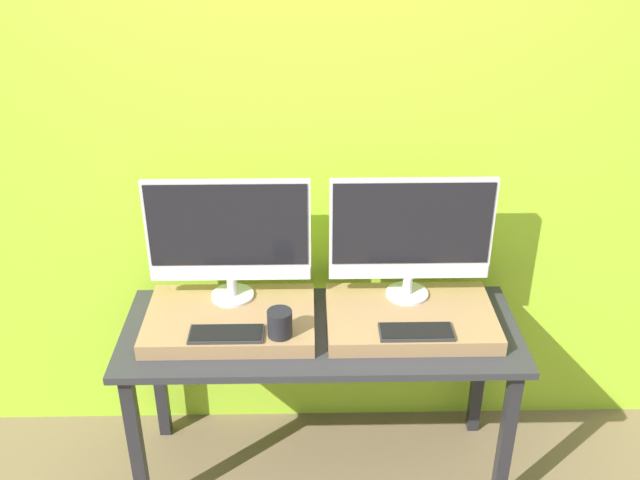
{
  "coord_description": "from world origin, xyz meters",
  "views": [
    {
      "loc": [
        -0.05,
        -2.0,
        2.36
      ],
      "look_at": [
        0.0,
        0.44,
        1.06
      ],
      "focal_mm": 40.0,
      "sensor_mm": 36.0,
      "label": 1
    }
  ],
  "objects_px": {
    "mug": "(280,323)",
    "keyboard_right": "(416,332)",
    "monitor_right": "(411,234)",
    "keyboard_left": "(226,334)",
    "monitor_left": "(228,235)"
  },
  "relations": [
    {
      "from": "mug",
      "to": "keyboard_right",
      "type": "distance_m",
      "value": 0.51
    },
    {
      "from": "keyboard_left",
      "to": "monitor_right",
      "type": "distance_m",
      "value": 0.8
    },
    {
      "from": "monitor_right",
      "to": "keyboard_right",
      "type": "distance_m",
      "value": 0.38
    },
    {
      "from": "monitor_left",
      "to": "keyboard_right",
      "type": "distance_m",
      "value": 0.8
    },
    {
      "from": "monitor_left",
      "to": "keyboard_left",
      "type": "height_order",
      "value": "monitor_left"
    },
    {
      "from": "monitor_left",
      "to": "keyboard_right",
      "type": "xyz_separation_m",
      "value": [
        0.71,
        -0.27,
        -0.27
      ]
    },
    {
      "from": "monitor_left",
      "to": "keyboard_right",
      "type": "bearing_deg",
      "value": -20.64
    },
    {
      "from": "monitor_right",
      "to": "keyboard_left",
      "type": "bearing_deg",
      "value": -159.36
    },
    {
      "from": "mug",
      "to": "keyboard_left",
      "type": "bearing_deg",
      "value": 180.0
    },
    {
      "from": "keyboard_left",
      "to": "keyboard_right",
      "type": "bearing_deg",
      "value": 0.0
    },
    {
      "from": "mug",
      "to": "keyboard_right",
      "type": "relative_size",
      "value": 0.38
    },
    {
      "from": "monitor_right",
      "to": "monitor_left",
      "type": "bearing_deg",
      "value": 180.0
    },
    {
      "from": "keyboard_left",
      "to": "monitor_right",
      "type": "xyz_separation_m",
      "value": [
        0.71,
        0.27,
        0.27
      ]
    },
    {
      "from": "mug",
      "to": "monitor_right",
      "type": "bearing_deg",
      "value": 27.71
    },
    {
      "from": "monitor_left",
      "to": "monitor_right",
      "type": "bearing_deg",
      "value": 0.0
    }
  ]
}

